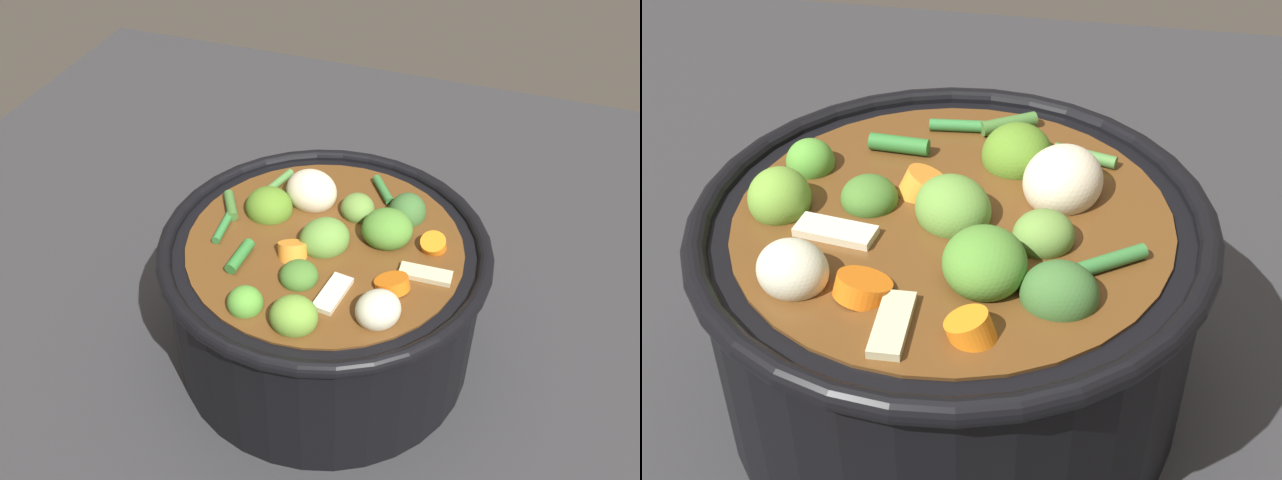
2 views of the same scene
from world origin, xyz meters
The scene contains 2 objects.
ground_plane centered at (0.00, 0.00, 0.00)m, with size 1.10×1.10×0.00m, color #2D2D30.
cooking_pot centered at (0.00, 0.00, 0.07)m, with size 0.28×0.28×0.15m.
Camera 1 is at (0.44, 0.15, 0.52)m, focal length 41.32 mm.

